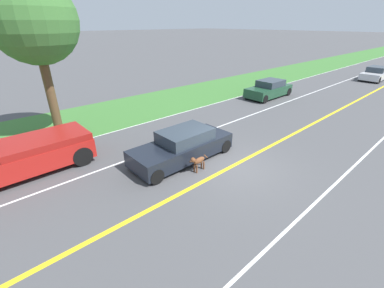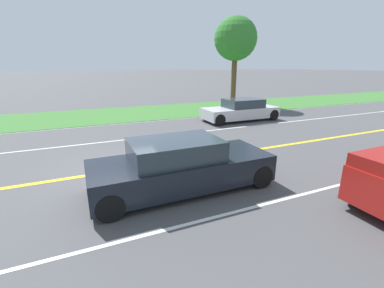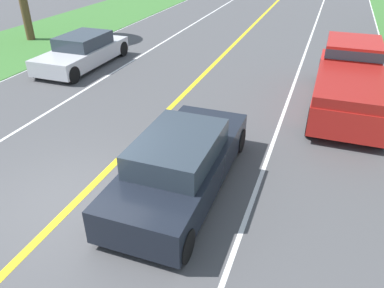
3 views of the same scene
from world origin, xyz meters
name	(u,v)px [view 1 (image 1 of 3)]	position (x,y,z in m)	size (l,w,h in m)	color
ground_plane	(233,166)	(0.00, 0.00, 0.00)	(400.00, 400.00, 0.00)	#4C4C4F
centre_divider_line	(233,166)	(0.00, 0.00, 0.00)	(0.18, 160.00, 0.01)	yellow
lane_edge_line_right	(144,123)	(7.00, 0.00, 0.00)	(0.14, 160.00, 0.01)	white
lane_dash_same_dir	(181,141)	(3.50, 0.00, 0.00)	(0.10, 160.00, 0.01)	white
lane_dash_oncoming	(314,205)	(-3.50, 0.00, 0.00)	(0.10, 160.00, 0.01)	white
grass_verge_right	(120,111)	(10.00, 0.00, 0.01)	(6.00, 160.00, 0.03)	#3D7533
ego_car	(183,146)	(1.91, 1.19, 0.64)	(1.81, 4.72, 1.37)	black
dog	(198,161)	(0.70, 1.42, 0.48)	(0.24, 1.06, 0.76)	brown
pickup_truck	(3,158)	(5.28, 7.29, 0.91)	(2.04, 5.80, 1.76)	red
car_trailing_near	(269,89)	(5.32, -10.90, 0.64)	(1.85, 4.32, 1.37)	#1E472D
car_trailing_mid	(376,74)	(1.62, -25.45, 0.64)	(1.89, 4.52, 1.36)	silver
roadside_tree_right_near	(33,21)	(8.36, 4.43, 5.61)	(3.90, 3.90, 7.61)	brown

